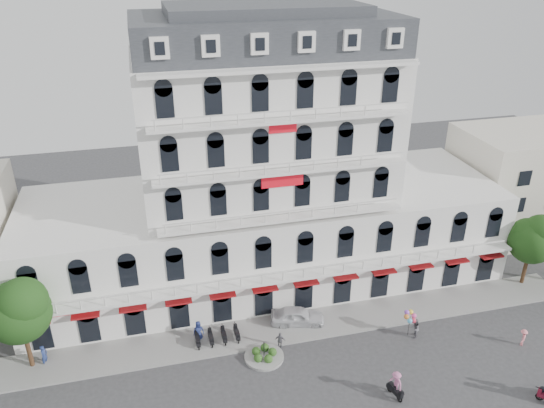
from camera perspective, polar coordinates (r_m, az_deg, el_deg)
The scene contains 15 objects.
ground at distance 41.15m, azimuth 5.56°, elevation -20.93°, with size 120.00×120.00×0.00m, color #38383A.
sidewalk at distance 47.32m, azimuth 1.92°, elevation -13.16°, with size 53.00×4.00×0.16m, color gray.
main_building at distance 49.56m, azimuth -0.74°, elevation 2.25°, with size 45.00×15.00×25.80m.
flank_building_east at distance 65.83m, azimuth 25.17°, elevation 2.14°, with size 14.00×10.00×12.00m, color beige.
traffic_island at distance 44.43m, azimuth -0.86°, elevation -15.96°, with size 3.20×3.20×1.60m.
parked_scooter_row at distance 46.24m, azimuth -5.86°, elevation -14.54°, with size 4.40×1.80×1.10m, color black, non-canonical shape.
tree_west_inner at distance 44.41m, azimuth -25.61°, elevation -10.09°, with size 4.76×4.76×8.25m.
tree_east_inner at distance 55.72m, azimuth 26.29°, elevation -3.26°, with size 4.40×4.37×7.57m.
parked_car at distance 47.43m, azimuth 2.75°, elevation -11.95°, with size 1.89×4.70×1.60m, color silver.
rider_center at distance 41.80m, azimuth 13.17°, elevation -18.30°, with size 0.97×1.67×2.32m.
pedestrian_left at distance 46.08m, azimuth -7.91°, elevation -13.35°, with size 0.90×0.58×1.84m, color navy.
pedestrian_mid at distance 45.01m, azimuth 0.88°, elevation -14.45°, with size 0.88×0.37×1.51m, color #5E5D65.
pedestrian_right at distance 49.81m, azimuth 25.39°, elevation -12.84°, with size 1.00×0.57×1.54m, color pink.
pedestrian_far at distance 47.01m, azimuth -23.30°, elevation -14.72°, with size 0.67×0.44×1.83m, color navy.
balloon_vendor at distance 47.29m, azimuth 14.96°, elevation -12.42°, with size 1.51×1.38×2.45m.
Camera 1 is at (-10.37, -26.10, 30.07)m, focal length 35.00 mm.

